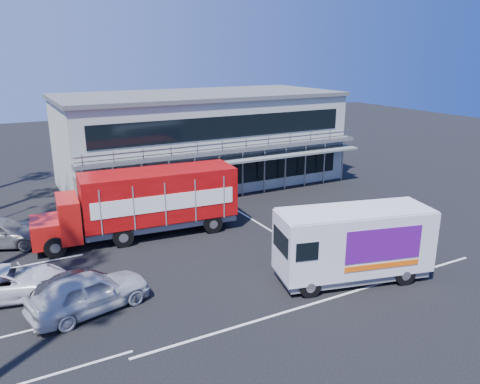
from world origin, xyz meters
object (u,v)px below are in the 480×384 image
white_van (353,243)px  parked_car_a (89,292)px  parked_car_b (87,290)px  red_truck (146,201)px

white_van → parked_car_a: white_van is taller
white_van → parked_car_a: bearing=179.5°
parked_car_a → parked_car_b: parked_car_a is taller
white_van → parked_car_a: (-11.49, 3.00, -1.01)m
parked_car_b → red_truck: bearing=-22.2°
parked_car_a → red_truck: bearing=-46.9°
red_truck → parked_car_a: (-4.71, -7.06, -1.27)m
red_truck → parked_car_b: red_truck is taller
parked_car_a → white_van: bearing=-117.8°
white_van → red_truck: bearing=138.1°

